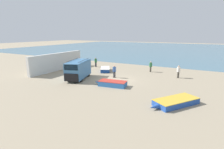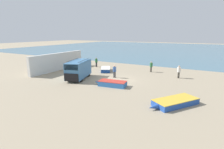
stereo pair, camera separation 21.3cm
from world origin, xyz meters
name	(u,v)px [view 2 (the right image)]	position (x,y,z in m)	size (l,w,h in m)	color
ground_plane	(116,80)	(0.00, 0.00, 0.00)	(200.00, 200.00, 0.00)	gray
sea_water	(179,49)	(0.00, 52.00, 0.00)	(120.00, 80.00, 0.01)	#477084
harbor_wall	(58,62)	(-11.05, 1.00, 1.40)	(0.50, 10.96, 2.80)	silver
parked_van	(79,69)	(-4.57, -1.77, 1.31)	(3.30, 5.17, 2.52)	teal
fishing_rowboat_0	(106,69)	(-4.00, 4.14, 0.28)	(2.75, 3.74, 0.56)	navy
fishing_rowboat_1	(174,102)	(8.09, -4.75, 0.26)	(3.59, 4.49, 0.52)	#234CA3
fishing_rowboat_2	(111,83)	(0.81, -2.56, 0.30)	(3.88, 1.82, 0.60)	#2D66AD
fisherman_0	(96,61)	(-7.30, 6.40, 1.00)	(0.44, 0.44, 1.67)	#38383D
fisherman_1	(115,70)	(-0.71, 1.01, 1.02)	(0.45, 0.45, 1.71)	#38383D
fisherman_2	(151,66)	(2.56, 6.94, 0.99)	(0.44, 0.44, 1.66)	#5B564C
fisherman_3	(179,71)	(6.93, 5.00, 1.02)	(0.45, 0.45, 1.71)	#5B564C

